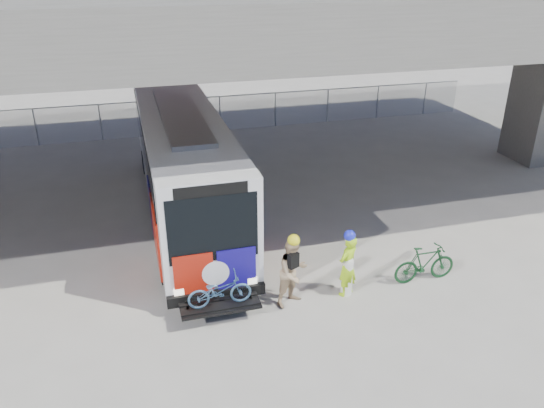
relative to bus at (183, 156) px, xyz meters
name	(u,v)px	position (x,y,z in m)	size (l,w,h in m)	color
ground	(259,238)	(2.00, -2.62, -2.11)	(160.00, 160.00, 0.00)	#9E9991
bus	(183,156)	(0.00, 0.00, 0.00)	(2.67, 12.90, 3.69)	silver
overpass	(228,15)	(2.00, 1.38, 4.43)	(40.00, 16.00, 7.95)	#605E59
chainlink_fence	(201,105)	(2.00, 9.38, -0.69)	(30.00, 0.06, 30.00)	gray
bollard	(347,274)	(3.51, -6.33, -1.49)	(0.30, 0.30, 1.16)	beige
cyclist_hivis	(348,264)	(3.50, -6.33, -1.17)	(0.77, 0.69, 1.95)	#B0E918
cyclist_tan	(293,272)	(1.98, -6.34, -1.15)	(1.12, 1.02, 2.04)	tan
bike_parked	(425,264)	(5.86, -6.33, -1.55)	(0.52, 1.85, 1.11)	#133C1D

